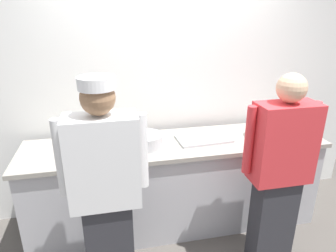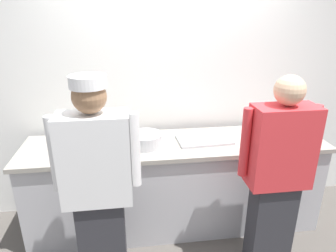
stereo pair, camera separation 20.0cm
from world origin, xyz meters
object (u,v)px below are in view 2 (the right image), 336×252
ramekin_yellow_sauce (262,129)px  ramekin_green_sauce (87,153)px  mixing_bowl_steel (145,140)px  squeeze_bottle_primary (110,130)px  sheet_tray (204,140)px  ramekin_orange_sauce (96,138)px  plate_stack_front (262,134)px  chef_near_left (98,187)px  chef_center (277,175)px

ramekin_yellow_sauce → ramekin_green_sauce: (-1.73, -0.31, -0.00)m
mixing_bowl_steel → squeeze_bottle_primary: size_ratio=1.63×
mixing_bowl_steel → ramekin_yellow_sauce: mixing_bowl_steel is taller
sheet_tray → ramekin_orange_sauce: size_ratio=6.20×
mixing_bowl_steel → ramekin_green_sauce: mixing_bowl_steel is taller
plate_stack_front → chef_near_left: bearing=-156.3°
plate_stack_front → ramekin_green_sauce: 1.66m
chef_near_left → ramekin_green_sauce: size_ratio=15.96×
ramekin_orange_sauce → squeeze_bottle_primary: bearing=7.8°
mixing_bowl_steel → ramekin_yellow_sauce: size_ratio=3.11×
chef_near_left → mixing_bowl_steel: chef_near_left is taller
chef_near_left → squeeze_bottle_primary: chef_near_left is taller
mixing_bowl_steel → ramekin_green_sauce: 0.53m
sheet_tray → ramekin_yellow_sauce: size_ratio=5.03×
chef_near_left → plate_stack_front: size_ratio=7.07×
mixing_bowl_steel → sheet_tray: (0.57, 0.03, -0.05)m
chef_near_left → sheet_tray: (0.94, 0.70, 0.01)m
ramekin_green_sauce → chef_center: bearing=-18.2°
chef_center → ramekin_orange_sauce: bearing=151.0°
plate_stack_front → sheet_tray: 0.57m
ramekin_yellow_sauce → ramekin_orange_sauce: ramekin_orange_sauce is taller
chef_near_left → sheet_tray: 1.17m
squeeze_bottle_primary → ramekin_orange_sauce: (-0.14, -0.02, -0.07)m
chef_near_left → ramekin_yellow_sauce: bearing=28.1°
plate_stack_front → ramekin_yellow_sauce: size_ratio=2.41×
plate_stack_front → ramekin_green_sauce: plate_stack_front is taller
chef_center → ramekin_yellow_sauce: chef_center is taller
chef_center → mixing_bowl_steel: bearing=148.0°
ramekin_orange_sauce → ramekin_green_sauce: bearing=-98.2°
chef_center → ramekin_yellow_sauce: size_ratio=16.65×
chef_center → plate_stack_front: 0.64m
chef_near_left → squeeze_bottle_primary: (0.05, 0.87, 0.09)m
squeeze_bottle_primary → ramekin_green_sauce: 0.39m
ramekin_yellow_sauce → ramekin_green_sauce: size_ratio=0.94×
squeeze_bottle_primary → chef_center: bearing=-32.2°
chef_near_left → ramekin_orange_sauce: 0.86m
ramekin_orange_sauce → sheet_tray: bearing=-8.5°
squeeze_bottle_primary → ramekin_yellow_sauce: size_ratio=1.91×
chef_center → chef_near_left: bearing=-178.1°
chef_near_left → ramekin_yellow_sauce: chef_near_left is taller
chef_center → plate_stack_front: size_ratio=6.90×
sheet_tray → squeeze_bottle_primary: (-0.89, 0.17, 0.08)m
sheet_tray → ramekin_green_sauce: (-1.08, -0.16, 0.01)m
ramekin_yellow_sauce → ramekin_orange_sauce: bearing=-180.0°
squeeze_bottle_primary → mixing_bowl_steel: bearing=-32.8°
chef_center → ramekin_green_sauce: bearing=161.8°
squeeze_bottle_primary → ramekin_yellow_sauce: squeeze_bottle_primary is taller
ramekin_orange_sauce → mixing_bowl_steel: bearing=-22.2°
plate_stack_front → ramekin_orange_sauce: bearing=173.4°
mixing_bowl_steel → ramekin_green_sauce: bearing=-166.6°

